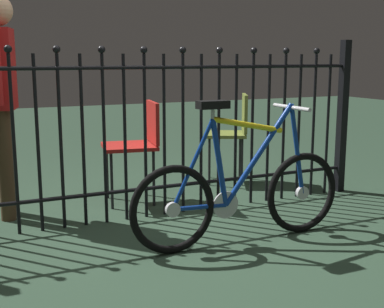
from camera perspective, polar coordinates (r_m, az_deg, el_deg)
name	(u,v)px	position (r m, az deg, el deg)	size (l,w,h in m)	color
ground_plane	(177,242)	(3.50, -1.62, -9.64)	(20.00, 20.00, 0.00)	#2B4230
iron_fence	(140,130)	(3.87, -5.81, 2.69)	(3.82, 0.07, 1.36)	black
bicycle	(241,193)	(3.41, 5.45, -4.32)	(1.54, 0.40, 0.95)	black
chair_red	(138,140)	(4.35, -5.94, 1.58)	(0.50, 0.49, 0.85)	black
chair_olive	(233,128)	(5.04, 4.59, 2.85)	(0.52, 0.52, 0.86)	black
person_visitor	(2,87)	(4.09, -20.24, 6.91)	(0.25, 0.46, 1.66)	#4C3823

